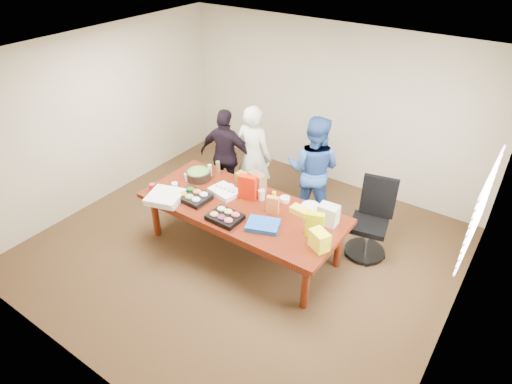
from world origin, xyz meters
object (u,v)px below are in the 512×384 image
Objects in this scene: conference_table at (243,228)px; salad_bowl at (198,175)px; sheet_cake at (225,192)px; office_chair at (369,222)px; person_right at (313,169)px; person_center at (254,156)px.

conference_table is 1.08m from salad_bowl.
sheet_cake is at bearing 164.57° from conference_table.
office_chair reaches higher than salad_bowl.
person_center is at bearing -1.73° from person_right.
sheet_cake is at bearing 98.59° from person_center.
office_chair is 2.08m from person_center.
person_center reaches higher than office_chair.
person_center is 4.19× the size of sheet_cake.
person_right reaches higher than salad_bowl.
salad_bowl is at bearing 26.21° from person_right.
office_chair reaches higher than sheet_cake.
person_right is (0.97, 0.17, 0.00)m from person_center.
conference_table is 1.66× the size of person_right.
salad_bowl is (-0.58, 0.11, 0.03)m from sheet_cake.
conference_table is 1.73m from office_chair.
office_chair is at bearing 15.75° from salad_bowl.
office_chair is 0.65× the size of person_center.
person_center reaches higher than conference_table.
person_center is 4.48× the size of salad_bowl.
office_chair is (1.47, 0.90, 0.18)m from conference_table.
sheet_cake reaches higher than conference_table.
sheet_cake is (-0.76, -1.16, -0.06)m from person_right.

